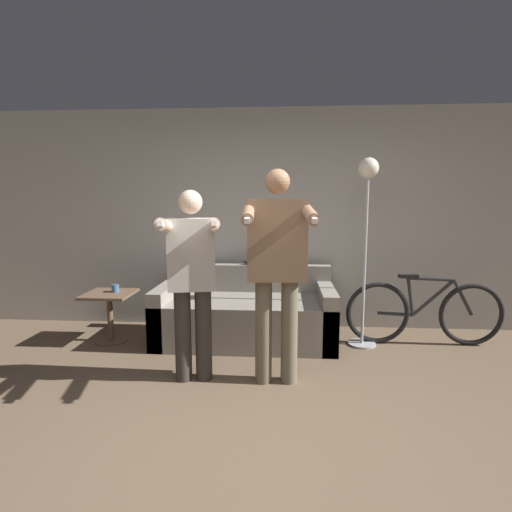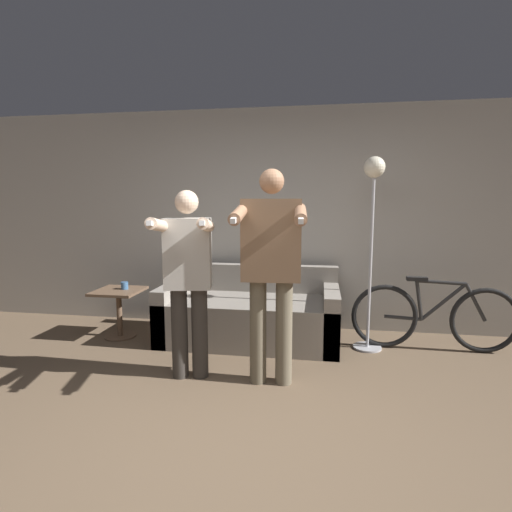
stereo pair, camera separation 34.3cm
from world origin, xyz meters
name	(u,v)px [view 1 (the left image)]	position (x,y,z in m)	size (l,w,h in m)	color
ground_plane	(251,461)	(0.00, 0.00, 0.00)	(16.00, 16.00, 0.00)	brown
wall_back	(269,220)	(0.00, 2.64, 1.30)	(10.00, 0.05, 2.60)	#B7B2A8
couch	(246,315)	(-0.23, 2.07, 0.28)	(1.91, 0.91, 0.79)	gray
person_left	(192,274)	(-0.58, 1.05, 0.93)	(0.54, 0.73, 1.62)	#38332D
person_right	(277,262)	(0.13, 1.05, 1.04)	(0.58, 0.70, 1.78)	#6B604C
cat	(265,258)	(-0.03, 2.42, 0.87)	(0.43, 0.12, 0.18)	#3D3833
floor_lamp	(367,206)	(1.03, 2.01, 1.48)	(0.29, 0.29, 1.96)	#B2B2B7
side_table	(110,306)	(-1.70, 1.93, 0.39)	(0.50, 0.50, 0.54)	brown
cup	(115,288)	(-1.65, 1.97, 0.58)	(0.08, 0.08, 0.08)	#3D6693
bicycle	(424,312)	(1.68, 2.07, 0.35)	(1.65, 0.07, 0.76)	black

